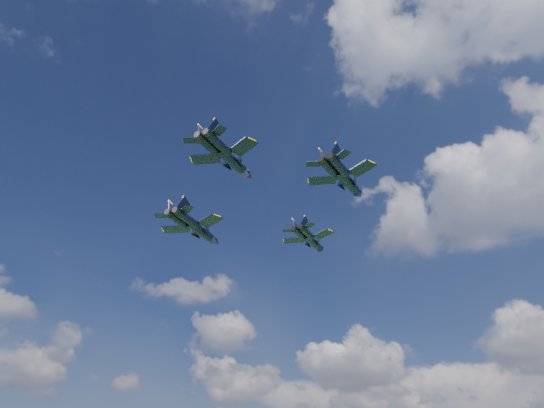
{
  "coord_description": "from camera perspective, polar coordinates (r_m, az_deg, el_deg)",
  "views": [
    {
      "loc": [
        53.58,
        -70.88,
        10.44
      ],
      "look_at": [
        -1.68,
        -2.22,
        60.24
      ],
      "focal_mm": 35.0,
      "sensor_mm": 36.0,
      "label": 1
    }
  ],
  "objects": [
    {
      "name": "jet_left",
      "position": [
        109.72,
        -7.68,
        -2.84
      ],
      "size": [
        13.84,
        18.31,
        4.32
      ],
      "rotation": [
        0.0,
        0.0,
        0.2
      ],
      "color": "black"
    },
    {
      "name": "jet_lead",
      "position": [
        112.37,
        4.4,
        -4.01
      ],
      "size": [
        11.11,
        14.71,
        3.47
      ],
      "rotation": [
        0.0,
        0.0,
        0.2
      ],
      "color": "black"
    },
    {
      "name": "jet_slot",
      "position": [
        91.92,
        -4.26,
        4.7
      ],
      "size": [
        12.85,
        16.91,
        3.99
      ],
      "rotation": [
        0.0,
        0.0,
        0.18
      ],
      "color": "black"
    },
    {
      "name": "jet_right",
      "position": [
        97.55,
        8.13,
        2.47
      ],
      "size": [
        13.01,
        16.98,
        4.02
      ],
      "rotation": [
        0.0,
        0.0,
        0.14
      ],
      "color": "black"
    }
  ]
}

